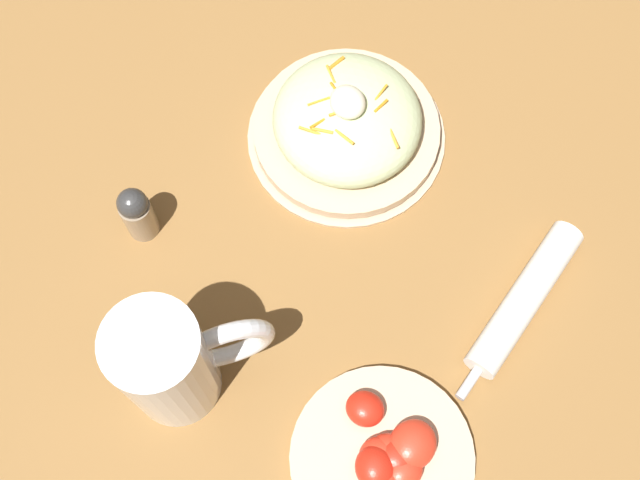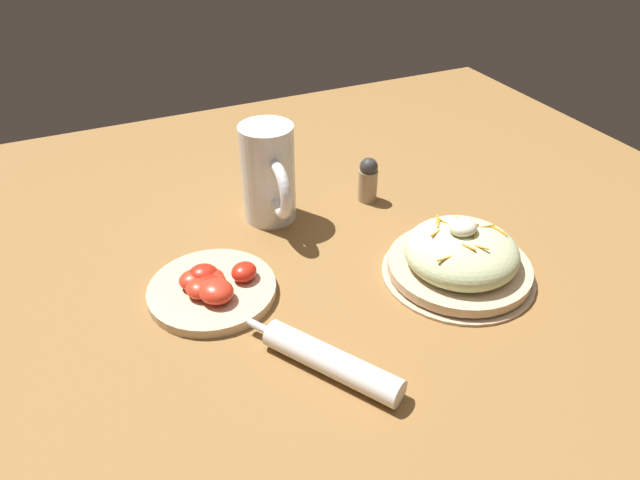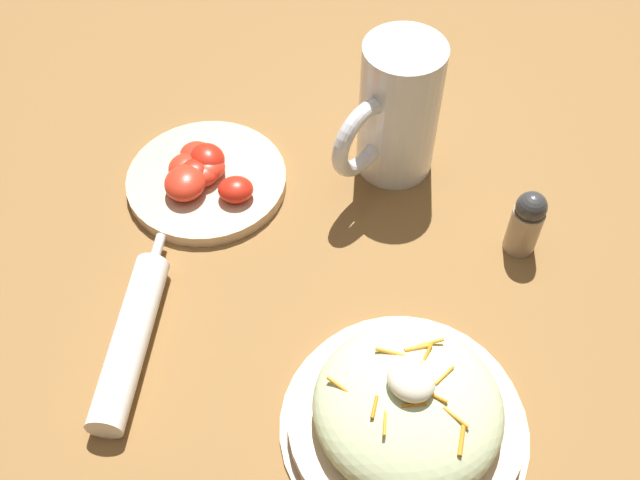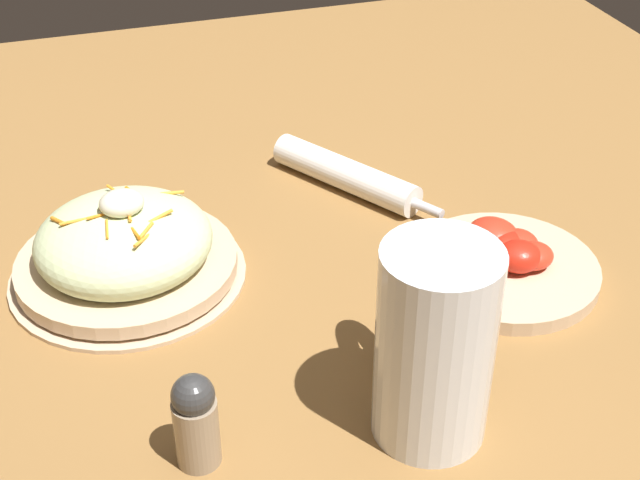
{
  "view_description": "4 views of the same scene",
  "coord_description": "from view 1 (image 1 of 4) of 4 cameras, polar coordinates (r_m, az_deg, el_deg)",
  "views": [
    {
      "loc": [
        -0.3,
        0.14,
        0.86
      ],
      "look_at": [
        -0.02,
        0.03,
        0.09
      ],
      "focal_mm": 47.42,
      "sensor_mm": 36.0,
      "label": 1
    },
    {
      "loc": [
        -0.35,
        -0.6,
        0.54
      ],
      "look_at": [
        -0.06,
        0.03,
        0.06
      ],
      "focal_mm": 32.53,
      "sensor_mm": 36.0,
      "label": 2
    },
    {
      "loc": [
        0.24,
        -0.33,
        0.65
      ],
      "look_at": [
        -0.04,
        0.02,
        0.06
      ],
      "focal_mm": 42.18,
      "sensor_mm": 36.0,
      "label": 3
    },
    {
      "loc": [
        0.16,
        0.67,
        0.53
      ],
      "look_at": [
        -0.04,
        0.03,
        0.07
      ],
      "focal_mm": 51.24,
      "sensor_mm": 36.0,
      "label": 4
    }
  ],
  "objects": [
    {
      "name": "salad_plate",
      "position": [
        0.95,
        1.83,
        7.83
      ],
      "size": [
        0.23,
        0.23,
        0.1
      ],
      "color": "#D1B28E",
      "rests_on": "ground_plane"
    },
    {
      "name": "napkin_roll",
      "position": [
        0.91,
        13.6,
        -3.93
      ],
      "size": [
        0.14,
        0.2,
        0.04
      ],
      "color": "white",
      "rests_on": "ground_plane"
    },
    {
      "name": "tomato_plate",
      "position": [
        0.86,
        4.41,
        -14.39
      ],
      "size": [
        0.18,
        0.18,
        0.04
      ],
      "color": "#D1B28E",
      "rests_on": "ground_plane"
    },
    {
      "name": "ground_plane",
      "position": [
        0.92,
        1.17,
        -0.54
      ],
      "size": [
        1.43,
        1.43,
        0.0
      ],
      "primitive_type": "plane",
      "color": "olive"
    },
    {
      "name": "beer_mug",
      "position": [
        0.82,
        -10.05,
        -8.32
      ],
      "size": [
        0.09,
        0.15,
        0.17
      ],
      "color": "white",
      "rests_on": "ground_plane"
    },
    {
      "name": "salt_shaker",
      "position": [
        0.92,
        -12.25,
        1.81
      ],
      "size": [
        0.03,
        0.03,
        0.08
      ],
      "color": "gray",
      "rests_on": "ground_plane"
    }
  ]
}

